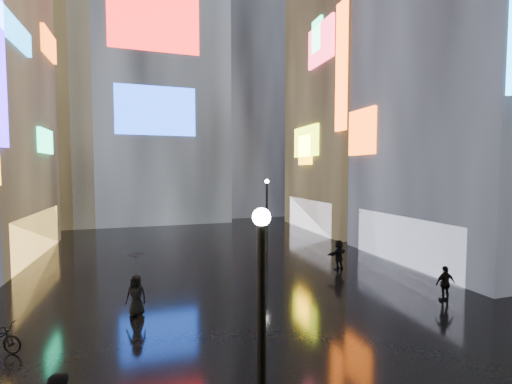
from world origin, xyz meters
name	(u,v)px	position (x,y,z in m)	size (l,w,h in m)	color
ground	(217,266)	(0.00, 20.00, 0.00)	(140.00, 140.00, 0.00)	black
building_right_mid	(472,26)	(15.98, 17.01, 14.99)	(10.28, 13.70, 30.00)	black
building_right_far	(354,89)	(15.98, 30.00, 13.98)	(10.28, 12.00, 28.00)	black
tower_main	(153,45)	(-3.00, 43.97, 21.01)	(16.00, 14.20, 42.00)	black
tower_flank_right	(244,90)	(9.00, 46.00, 17.00)	(12.00, 12.00, 34.00)	black
tower_flank_left	(48,104)	(-14.00, 42.00, 13.00)	(10.00, 10.00, 26.00)	black
lamp_near	(261,345)	(-2.12, 4.95, 2.94)	(0.30, 0.30, 5.20)	black
lamp_far	(267,211)	(4.24, 22.89, 2.94)	(0.30, 0.30, 5.20)	black
pedestrian_3	(445,283)	(8.68, 11.50, 0.79)	(0.92, 0.38, 1.58)	black
pedestrian_4	(136,296)	(-4.40, 13.94, 0.83)	(0.81, 0.53, 1.66)	black
pedestrian_5	(339,255)	(6.78, 17.29, 0.87)	(1.61, 0.51, 1.73)	black
umbrella_2	(135,264)	(-4.40, 13.94, 2.12)	(1.02, 1.04, 0.94)	black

